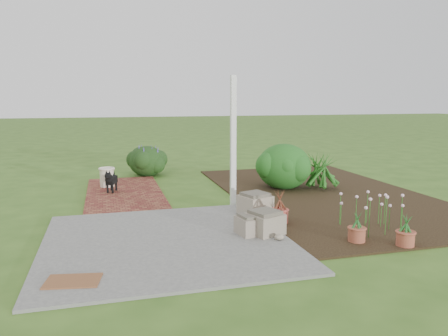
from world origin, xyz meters
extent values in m
plane|color=#375F1E|center=(0.00, 0.00, 0.00)|extent=(80.00, 80.00, 0.00)
cube|color=#61615E|center=(-1.25, -1.75, 0.02)|extent=(3.50, 3.50, 0.04)
cube|color=maroon|center=(-1.70, 1.75, 0.02)|extent=(1.60, 3.50, 0.04)
cube|color=black|center=(2.50, 0.50, 0.01)|extent=(4.00, 7.00, 0.03)
cube|color=white|center=(0.30, 0.10, 1.25)|extent=(0.10, 0.10, 2.50)
cube|color=gray|center=(0.02, -1.81, 0.17)|extent=(0.46, 0.46, 0.26)
cube|color=#7A6E5D|center=(0.24, -1.84, 0.19)|extent=(0.59, 0.59, 0.31)
cube|color=gray|center=(0.48, -0.69, 0.20)|extent=(0.61, 0.61, 0.32)
cube|color=brown|center=(-2.48, -2.94, 0.05)|extent=(0.66, 0.48, 0.02)
cube|color=black|center=(-1.96, 1.84, 0.30)|extent=(0.27, 0.39, 0.16)
cylinder|color=black|center=(-2.06, 1.73, 0.13)|extent=(0.04, 0.04, 0.18)
cylinder|color=black|center=(-1.95, 1.70, 0.13)|extent=(0.04, 0.04, 0.18)
cylinder|color=black|center=(-1.97, 1.98, 0.13)|extent=(0.04, 0.04, 0.18)
cylinder|color=black|center=(-1.87, 1.94, 0.13)|extent=(0.04, 0.04, 0.18)
sphere|color=black|center=(-2.03, 1.63, 0.43)|extent=(0.15, 0.15, 0.15)
cone|color=black|center=(-1.90, 2.01, 0.41)|extent=(0.09, 0.12, 0.13)
cylinder|color=beige|center=(-2.06, 2.44, 0.25)|extent=(0.40, 0.40, 0.43)
ellipsoid|color=#0D3A0E|center=(1.87, 1.30, 0.55)|extent=(1.63, 1.63, 1.05)
cylinder|color=#B8493E|center=(0.68, -1.34, 0.15)|extent=(0.31, 0.31, 0.23)
cylinder|color=#A04B36|center=(1.95, -2.86, 0.13)|extent=(0.28, 0.28, 0.21)
cylinder|color=#994C33|center=(1.40, -2.51, 0.13)|extent=(0.32, 0.32, 0.21)
ellipsoid|color=black|center=(-1.00, 3.89, 0.41)|extent=(0.98, 0.98, 0.82)
camera|label=1|loc=(-2.05, -7.86, 2.09)|focal=35.00mm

